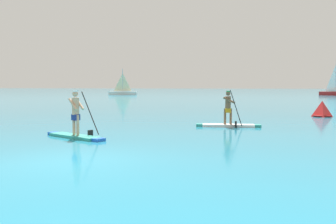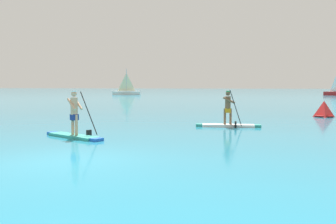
# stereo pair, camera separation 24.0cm
# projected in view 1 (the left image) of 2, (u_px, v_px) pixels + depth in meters

# --- Properties ---
(ground) EXTENTS (440.00, 440.00, 0.00)m
(ground) POSITION_uv_depth(u_px,v_px,m) (71.00, 160.00, 9.48)
(ground) COLOR teal
(paddleboarder_mid_center) EXTENTS (2.87, 1.68, 1.79)m
(paddleboarder_mid_center) POSITION_uv_depth(u_px,v_px,m) (76.00, 127.00, 13.47)
(paddleboarder_mid_center) COLOR teal
(paddleboarder_mid_center) RESTS_ON ground
(paddleboarder_far_right) EXTENTS (3.03, 0.84, 1.76)m
(paddleboarder_far_right) POSITION_uv_depth(u_px,v_px,m) (229.00, 119.00, 17.08)
(paddleboarder_far_right) COLOR white
(paddleboarder_far_right) RESTS_ON ground
(race_marker_buoy) EXTENTS (1.13, 1.13, 1.00)m
(race_marker_buoy) POSITION_uv_depth(u_px,v_px,m) (322.00, 110.00, 22.58)
(race_marker_buoy) COLOR red
(race_marker_buoy) RESTS_ON ground
(sailboat_left_horizon) EXTENTS (5.97, 2.70, 5.42)m
(sailboat_left_horizon) POSITION_uv_depth(u_px,v_px,m) (123.00, 92.00, 76.34)
(sailboat_left_horizon) COLOR white
(sailboat_left_horizon) RESTS_ON ground
(sailboat_right_horizon) EXTENTS (5.64, 5.03, 7.29)m
(sailboat_right_horizon) POSITION_uv_depth(u_px,v_px,m) (335.00, 91.00, 71.09)
(sailboat_right_horizon) COLOR #A51E1E
(sailboat_right_horizon) RESTS_ON ground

